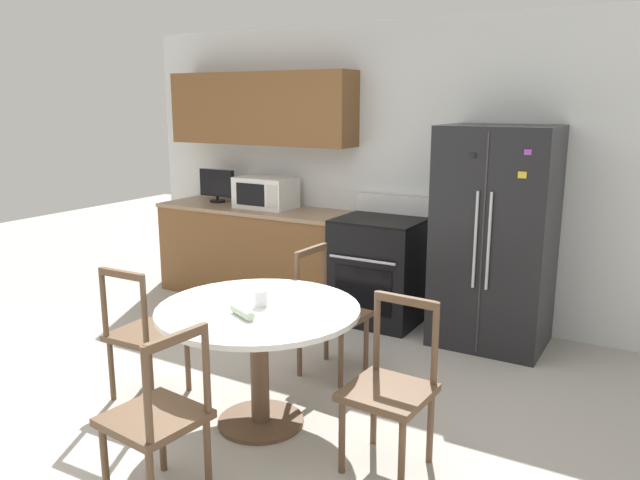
{
  "coord_description": "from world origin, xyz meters",
  "views": [
    {
      "loc": [
        2.36,
        -2.56,
        1.91
      ],
      "look_at": [
        0.19,
        1.15,
        0.95
      ],
      "focal_mm": 35.0,
      "sensor_mm": 36.0,
      "label": 1
    }
  ],
  "objects": [
    {
      "name": "ground_plane",
      "position": [
        0.0,
        0.0,
        0.0
      ],
      "size": [
        14.0,
        14.0,
        0.0
      ],
      "primitive_type": "plane",
      "color": "#B2ADA3"
    },
    {
      "name": "countertop_tv",
      "position": [
        -1.72,
        2.35,
        1.08
      ],
      "size": [
        0.41,
        0.16,
        0.34
      ],
      "color": "black",
      "rests_on": "kitchen_counter"
    },
    {
      "name": "candle_glass",
      "position": [
        0.31,
        0.26,
        0.78
      ],
      "size": [
        0.08,
        0.08,
        0.09
      ],
      "color": "silver",
      "rests_on": "dining_table"
    },
    {
      "name": "dining_chair_far",
      "position": [
        0.31,
        1.09,
        0.43
      ],
      "size": [
        0.45,
        0.45,
        0.9
      ],
      "rotation": [
        0.0,
        0.0,
        4.65
      ],
      "color": "brown",
      "rests_on": "ground_plane"
    },
    {
      "name": "dining_table",
      "position": [
        0.31,
        0.24,
        0.6
      ],
      "size": [
        1.19,
        1.19,
        0.74
      ],
      "color": "white",
      "rests_on": "ground_plane"
    },
    {
      "name": "folded_napkin",
      "position": [
        0.34,
        0.05,
        0.77
      ],
      "size": [
        0.2,
        0.13,
        0.05
      ],
      "color": "beige",
      "rests_on": "dining_table"
    },
    {
      "name": "microwave",
      "position": [
        -1.1,
        2.32,
        1.05
      ],
      "size": [
        0.55,
        0.37,
        0.3
      ],
      "color": "white",
      "rests_on": "kitchen_counter"
    },
    {
      "name": "dining_chair_left",
      "position": [
        -0.53,
        0.14,
        0.43
      ],
      "size": [
        0.43,
        0.43,
        0.9
      ],
      "rotation": [
        0.0,
        0.0,
        6.31
      ],
      "color": "brown",
      "rests_on": "ground_plane"
    },
    {
      "name": "oven_range",
      "position": [
        0.15,
        2.26,
        0.47
      ],
      "size": [
        0.73,
        0.68,
        1.08
      ],
      "color": "black",
      "rests_on": "ground_plane"
    },
    {
      "name": "dining_chair_near",
      "position": [
        0.34,
        -0.62,
        0.43
      ],
      "size": [
        0.46,
        0.46,
        0.9
      ],
      "rotation": [
        0.0,
        0.0,
        1.46
      ],
      "color": "brown",
      "rests_on": "ground_plane"
    },
    {
      "name": "back_wall",
      "position": [
        -0.31,
        2.59,
        1.44
      ],
      "size": [
        5.2,
        0.44,
        2.6
      ],
      "color": "silver",
      "rests_on": "ground_plane"
    },
    {
      "name": "dining_chair_right",
      "position": [
        1.16,
        0.23,
        0.43
      ],
      "size": [
        0.44,
        0.44,
        0.9
      ],
      "rotation": [
        0.0,
        0.0,
        3.09
      ],
      "color": "brown",
      "rests_on": "ground_plane"
    },
    {
      "name": "kitchen_counter",
      "position": [
        -1.22,
        2.29,
        0.45
      ],
      "size": [
        1.99,
        0.64,
        0.9
      ],
      "color": "brown",
      "rests_on": "ground_plane"
    },
    {
      "name": "refrigerator",
      "position": [
        1.14,
        2.24,
        0.87
      ],
      "size": [
        0.86,
        0.71,
        1.73
      ],
      "color": "black",
      "rests_on": "ground_plane"
    }
  ]
}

